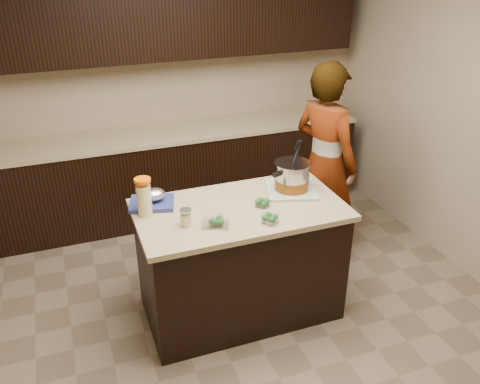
{
  "coord_description": "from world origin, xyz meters",
  "views": [
    {
      "loc": [
        -1.08,
        -2.92,
        2.59
      ],
      "look_at": [
        0.0,
        0.0,
        1.02
      ],
      "focal_mm": 38.0,
      "sensor_mm": 36.0,
      "label": 1
    }
  ],
  "objects_px": {
    "island": "(240,261)",
    "lemonade_pitcher": "(144,198)",
    "stock_pot": "(292,178)",
    "person": "(325,162)"
  },
  "relations": [
    {
      "from": "island",
      "to": "lemonade_pitcher",
      "type": "relative_size",
      "value": 5.46
    },
    {
      "from": "island",
      "to": "person",
      "type": "distance_m",
      "value": 1.2
    },
    {
      "from": "island",
      "to": "lemonade_pitcher",
      "type": "distance_m",
      "value": 0.87
    },
    {
      "from": "island",
      "to": "person",
      "type": "relative_size",
      "value": 0.84
    },
    {
      "from": "stock_pot",
      "to": "person",
      "type": "relative_size",
      "value": 0.22
    },
    {
      "from": "stock_pot",
      "to": "island",
      "type": "bearing_deg",
      "value": 175.36
    },
    {
      "from": "lemonade_pitcher",
      "to": "island",
      "type": "bearing_deg",
      "value": -10.97
    },
    {
      "from": "lemonade_pitcher",
      "to": "person",
      "type": "distance_m",
      "value": 1.69
    },
    {
      "from": "island",
      "to": "stock_pot",
      "type": "height_order",
      "value": "stock_pot"
    },
    {
      "from": "stock_pot",
      "to": "lemonade_pitcher",
      "type": "relative_size",
      "value": 1.41
    }
  ]
}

